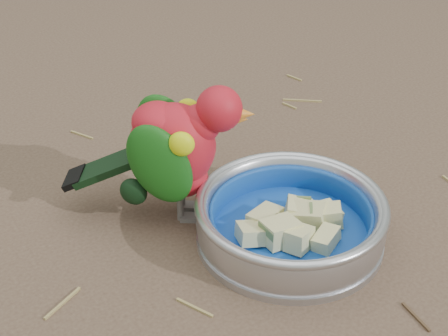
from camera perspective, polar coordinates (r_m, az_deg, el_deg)
ground at (r=0.81m, az=1.25°, el=-9.53°), size 60.00×60.00×0.00m
food_bowl at (r=0.87m, az=5.47°, el=-5.60°), size 0.24×0.24×0.02m
bowl_wall at (r=0.85m, az=5.57°, el=-4.02°), size 0.24×0.24×0.04m
fruit_wedges at (r=0.86m, az=5.55°, el=-4.39°), size 0.14×0.14×0.03m
lory_parrot at (r=0.87m, az=-4.02°, el=0.99°), size 0.24×0.22×0.18m
ground_debris at (r=0.85m, az=0.37°, el=-7.18°), size 0.90×0.80×0.01m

